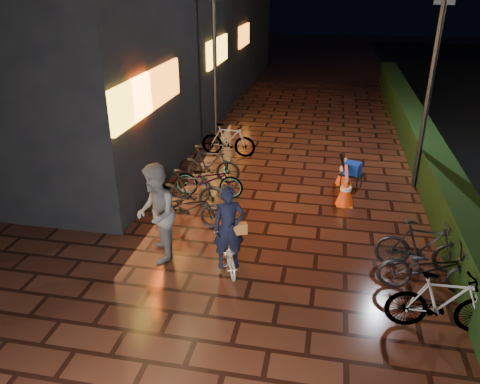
% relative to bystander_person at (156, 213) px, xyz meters
% --- Properties ---
extents(ground, '(80.00, 80.00, 0.00)m').
position_rel_bystander_person_xyz_m(ground, '(2.43, 0.16, -0.96)').
color(ground, '#381911').
rests_on(ground, ground).
extents(hedge, '(0.70, 20.00, 1.00)m').
position_rel_bystander_person_xyz_m(hedge, '(5.73, 8.16, -0.46)').
color(hedge, black).
rests_on(hedge, ground).
extents(bystander_person, '(1.00, 1.13, 1.93)m').
position_rel_bystander_person_xyz_m(bystander_person, '(0.00, 0.00, 0.00)').
color(bystander_person, '#5B5B5D').
rests_on(bystander_person, ground).
extents(lamp_post_hedge, '(0.45, 0.19, 4.71)m').
position_rel_bystander_person_xyz_m(lamp_post_hedge, '(5.32, 4.57, 1.63)').
color(lamp_post_hedge, black).
rests_on(lamp_post_hedge, ground).
extents(lamp_post_sf, '(0.44, 0.22, 4.66)m').
position_rel_bystander_person_xyz_m(lamp_post_sf, '(-0.54, 6.84, 1.60)').
color(lamp_post_sf, black).
rests_on(lamp_post_sf, ground).
extents(cyclist, '(0.84, 1.26, 1.71)m').
position_rel_bystander_person_xyz_m(cyclist, '(1.41, -0.13, -0.33)').
color(cyclist, white).
rests_on(cyclist, ground).
extents(traffic_barrier, '(0.45, 1.72, 0.69)m').
position_rel_bystander_person_xyz_m(traffic_barrier, '(3.53, 3.72, -0.62)').
color(traffic_barrier, '#F6420C').
rests_on(traffic_barrier, ground).
extents(cart_assembly, '(0.70, 0.60, 1.01)m').
position_rel_bystander_person_xyz_m(cart_assembly, '(3.67, 4.07, -0.45)').
color(cart_assembly, black).
rests_on(cart_assembly, ground).
extents(parked_bikes_storefront, '(1.91, 5.11, 1.00)m').
position_rel_bystander_person_xyz_m(parked_bikes_storefront, '(0.11, 3.11, -0.48)').
color(parked_bikes_storefront, black).
rests_on(parked_bikes_storefront, ground).
extents(parked_bikes_hedge, '(1.74, 2.20, 1.00)m').
position_rel_bystander_person_xyz_m(parked_bikes_hedge, '(4.90, -0.21, -0.48)').
color(parked_bikes_hedge, black).
rests_on(parked_bikes_hedge, ground).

